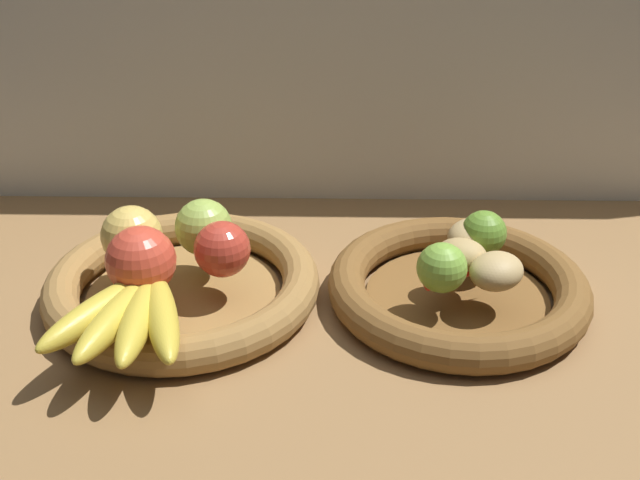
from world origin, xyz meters
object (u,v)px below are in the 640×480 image
object	(u,v)px
apple_green_back	(204,227)
apple_red_right	(222,249)
apple_red_front	(141,261)
lime_near	(442,268)
fruit_bowl_right	(458,287)
banana_bunch_front	(130,313)
potato_large	(461,256)
potato_back	(473,236)
apple_golden_left	(132,236)
potato_small	(496,271)
lime_far	(484,233)
fruit_bowl_left	(183,285)
chili_pepper	(464,274)

from	to	relation	value
apple_green_back	apple_red_right	xyz separation A→B (cm)	(2.95, -5.11, -0.19)
apple_red_front	lime_near	xyz separation A→B (cm)	(34.03, 0.91, -1.08)
fruit_bowl_right	lime_near	bearing A→B (deg)	-123.69
banana_bunch_front	potato_large	bearing A→B (deg)	18.37
apple_red_front	potato_back	world-z (taller)	apple_red_front
apple_golden_left	potato_back	world-z (taller)	apple_golden_left
apple_green_back	potato_small	xyz separation A→B (cm)	(34.75, -7.39, -1.47)
fruit_bowl_right	apple_red_right	bearing A→B (deg)	-177.46
fruit_bowl_right	lime_far	size ratio (longest dim) A/B	5.61
apple_golden_left	lime_near	size ratio (longest dim) A/B	1.27
apple_green_back	potato_back	distance (cm)	33.47
fruit_bowl_left	apple_red_right	distance (cm)	7.96
lime_near	chili_pepper	size ratio (longest dim) A/B	0.56
banana_bunch_front	lime_near	bearing A→B (deg)	13.14
lime_near	lime_far	size ratio (longest dim) A/B	1.03
apple_golden_left	potato_small	xyz separation A→B (cm)	(43.02, -4.78, -1.61)
chili_pepper	potato_small	bearing A→B (deg)	-46.19
fruit_bowl_left	banana_bunch_front	distance (cm)	13.23
apple_red_front	potato_back	distance (cm)	40.42
fruit_bowl_left	fruit_bowl_right	world-z (taller)	same
apple_red_right	apple_red_front	size ratio (longest dim) A/B	0.84
apple_golden_left	apple_green_back	bearing A→B (deg)	17.51
potato_back	lime_near	bearing A→B (deg)	-118.98
apple_golden_left	potato_large	world-z (taller)	apple_golden_left
potato_back	potato_small	size ratio (longest dim) A/B	1.07
apple_green_back	potato_large	xyz separation A→B (cm)	(31.21, -3.85, -1.49)
fruit_bowl_right	apple_red_right	xyz separation A→B (cm)	(-28.26, -1.25, 5.78)
apple_red_right	apple_red_front	distance (cm)	9.50
potato_back	potato_large	size ratio (longest dim) A/B	1.15
fruit_bowl_left	lime_far	world-z (taller)	lime_far
fruit_bowl_left	fruit_bowl_right	distance (cm)	33.59
apple_red_front	potato_small	distance (cm)	40.50
potato_back	lime_near	xyz separation A→B (cm)	(-5.07, -9.15, 0.82)
apple_red_front	lime_far	xyz separation A→B (cm)	(40.22, 9.48, -1.16)
banana_bunch_front	potato_large	size ratio (longest dim) A/B	3.02
banana_bunch_front	apple_green_back	bearing A→B (deg)	71.13
apple_red_right	potato_back	size ratio (longest dim) A/B	0.94
lime_near	lime_far	world-z (taller)	lime_near
fruit_bowl_left	apple_green_back	bearing A→B (deg)	58.33
apple_green_back	potato_large	bearing A→B (deg)	-7.03
fruit_bowl_left	apple_red_front	distance (cm)	8.89
apple_golden_left	potato_large	size ratio (longest dim) A/B	1.19
fruit_bowl_right	lime_near	distance (cm)	7.42
fruit_bowl_right	chili_pepper	size ratio (longest dim) A/B	3.07
fruit_bowl_left	potato_back	distance (cm)	36.41
lime_near	fruit_bowl_left	bearing A→B (deg)	172.06
fruit_bowl_right	apple_golden_left	size ratio (longest dim) A/B	4.32
fruit_bowl_right	apple_green_back	world-z (taller)	apple_green_back
banana_bunch_front	fruit_bowl_right	bearing A→B (deg)	18.37
apple_red_right	banana_bunch_front	world-z (taller)	apple_red_right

